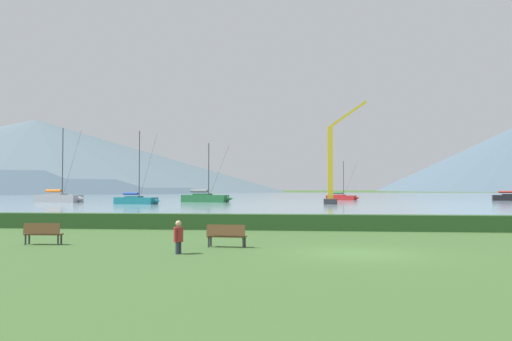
% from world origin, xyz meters
% --- Properties ---
extents(ground_plane, '(1000.00, 1000.00, 0.00)m').
position_xyz_m(ground_plane, '(0.00, 0.00, 0.00)').
color(ground_plane, '#3D602D').
extents(harbor_water, '(320.00, 246.00, 0.00)m').
position_xyz_m(harbor_water, '(0.00, 137.00, 0.00)').
color(harbor_water, gray).
rests_on(harbor_water, ground_plane).
extents(hedge_line, '(80.00, 1.20, 0.92)m').
position_xyz_m(hedge_line, '(0.00, 11.00, 0.46)').
color(hedge_line, '#284C23').
rests_on(hedge_line, ground_plane).
extents(sailboat_slip_2, '(9.30, 4.10, 10.17)m').
position_xyz_m(sailboat_slip_2, '(-20.46, 70.65, 0.75)').
color(sailboat_slip_2, '#236B38').
rests_on(sailboat_slip_2, harbor_water).
extents(sailboat_slip_3, '(9.48, 4.49, 12.73)m').
position_xyz_m(sailboat_slip_3, '(-45.12, 67.07, 0.78)').
color(sailboat_slip_3, '#9E9EA3').
rests_on(sailboat_slip_3, harbor_water).
extents(sailboat_slip_4, '(8.05, 3.78, 11.11)m').
position_xyz_m(sailboat_slip_4, '(36.14, 88.15, 0.67)').
color(sailboat_slip_4, black).
rests_on(sailboat_slip_4, harbor_water).
extents(sailboat_slip_5, '(6.85, 3.96, 7.90)m').
position_xyz_m(sailboat_slip_5, '(3.61, 89.08, 0.56)').
color(sailboat_slip_5, red).
rests_on(sailboat_slip_5, harbor_water).
extents(sailboat_slip_6, '(7.67, 3.73, 11.11)m').
position_xyz_m(sailboat_slip_6, '(-28.61, 58.49, 0.64)').
color(sailboat_slip_6, '#19707A').
rests_on(sailboat_slip_6, harbor_water).
extents(park_bench_near_path, '(1.66, 0.60, 0.95)m').
position_xyz_m(park_bench_near_path, '(-5.30, 1.52, 0.53)').
color(park_bench_near_path, brown).
rests_on(park_bench_near_path, ground_plane).
extents(park_bench_under_tree, '(1.63, 0.55, 0.95)m').
position_xyz_m(park_bench_under_tree, '(-13.40, 1.66, 0.53)').
color(park_bench_under_tree, brown).
rests_on(park_bench_under_tree, ground_plane).
extents(person_seated_viewer, '(0.36, 0.56, 1.25)m').
position_xyz_m(person_seated_viewer, '(-6.72, -0.85, 0.69)').
color(person_seated_viewer, '#2D3347').
rests_on(person_seated_viewer, ground_plane).
extents(dock_crane, '(6.53, 2.00, 15.60)m').
position_xyz_m(dock_crane, '(0.80, 61.04, 5.12)').
color(dock_crane, '#333338').
rests_on(dock_crane, ground_plane).
extents(distant_hill_west_ridge, '(307.05, 307.05, 44.10)m').
position_xyz_m(distant_hill_west_ridge, '(-172.16, 290.20, 22.05)').
color(distant_hill_west_ridge, slate).
rests_on(distant_hill_west_ridge, ground_plane).
extents(distant_hill_east_ridge, '(314.79, 314.79, 40.95)m').
position_xyz_m(distant_hill_east_ridge, '(-178.29, 287.36, 20.48)').
color(distant_hill_east_ridge, '#425666').
rests_on(distant_hill_east_ridge, ground_plane).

